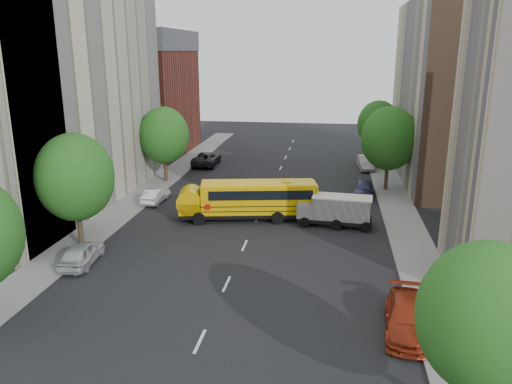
% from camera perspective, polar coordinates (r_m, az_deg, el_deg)
% --- Properties ---
extents(ground, '(120.00, 120.00, 0.00)m').
position_cam_1_polar(ground, '(36.59, -0.77, -4.98)').
color(ground, black).
rests_on(ground, ground).
extents(sidewalk_left, '(3.00, 80.00, 0.12)m').
position_cam_1_polar(sidewalk_left, '(44.30, -14.52, -1.67)').
color(sidewalk_left, slate).
rests_on(sidewalk_left, ground).
extents(sidewalk_right, '(3.00, 80.00, 0.12)m').
position_cam_1_polar(sidewalk_right, '(41.25, 16.40, -3.12)').
color(sidewalk_right, slate).
rests_on(sidewalk_right, ground).
extents(lane_markings, '(0.15, 64.00, 0.01)m').
position_cam_1_polar(lane_markings, '(45.97, 1.27, -0.59)').
color(lane_markings, silver).
rests_on(lane_markings, ground).
extents(building_left_cream, '(10.00, 26.00, 20.00)m').
position_cam_1_polar(building_left_cream, '(46.35, -22.45, 10.96)').
color(building_left_cream, '#C1B79B').
rests_on(building_left_cream, ground).
extents(building_left_redbrick, '(10.00, 15.00, 13.00)m').
position_cam_1_polar(building_left_redbrick, '(66.43, -12.39, 9.85)').
color(building_left_redbrick, maroon).
rests_on(building_left_redbrick, ground).
extents(building_right_far, '(10.00, 22.00, 18.00)m').
position_cam_1_polar(building_right_far, '(55.27, 21.97, 10.56)').
color(building_right_far, '#BCB392').
rests_on(building_right_far, ground).
extents(building_right_sidewall, '(10.10, 0.30, 18.00)m').
position_cam_1_polar(building_right_sidewall, '(44.66, 25.05, 9.24)').
color(building_right_sidewall, brown).
rests_on(building_right_sidewall, ground).
extents(street_tree_1, '(5.12, 5.12, 7.90)m').
position_cam_1_polar(street_tree_1, '(35.02, -20.00, 1.58)').
color(street_tree_1, '#38281C').
rests_on(street_tree_1, ground).
extents(street_tree_2, '(4.99, 4.99, 7.71)m').
position_cam_1_polar(street_tree_2, '(51.22, -10.46, 6.39)').
color(street_tree_2, '#38281C').
rests_on(street_tree_2, ground).
extents(street_tree_3, '(4.61, 4.61, 7.11)m').
position_cam_1_polar(street_tree_3, '(18.68, 24.87, -12.98)').
color(street_tree_3, '#38281C').
rests_on(street_tree_3, ground).
extents(street_tree_4, '(5.25, 5.25, 8.10)m').
position_cam_1_polar(street_tree_4, '(48.68, 14.96, 5.93)').
color(street_tree_4, '#38281C').
rests_on(street_tree_4, ground).
extents(street_tree_5, '(4.86, 4.86, 7.51)m').
position_cam_1_polar(street_tree_5, '(60.54, 13.80, 7.50)').
color(street_tree_5, '#38281C').
rests_on(street_tree_5, ground).
extents(school_bus, '(11.33, 4.54, 3.12)m').
position_cam_1_polar(school_bus, '(39.52, -0.97, -0.72)').
color(school_bus, black).
rests_on(school_bus, ground).
extents(safari_truck, '(5.71, 2.52, 2.38)m').
position_cam_1_polar(safari_truck, '(38.67, 9.12, -2.05)').
color(safari_truck, black).
rests_on(safari_truck, ground).
extents(parked_car_0, '(2.10, 4.43, 1.46)m').
position_cam_1_polar(parked_car_0, '(33.44, -19.31, -6.63)').
color(parked_car_0, '#B4B6BB').
rests_on(parked_car_0, ground).
extents(parked_car_1, '(1.49, 3.94, 1.28)m').
position_cam_1_polar(parked_car_1, '(45.15, -11.41, -0.37)').
color(parked_car_1, silver).
rests_on(parked_car_1, ground).
extents(parked_car_2, '(2.84, 5.84, 1.60)m').
position_cam_1_polar(parked_car_2, '(58.99, -5.69, 3.82)').
color(parked_car_2, black).
rests_on(parked_car_2, ground).
extents(parked_car_3, '(2.55, 5.34, 1.50)m').
position_cam_1_polar(parked_car_3, '(25.56, 16.92, -13.55)').
color(parked_car_3, '#992C13').
rests_on(parked_car_3, ground).
extents(parked_car_4, '(2.11, 4.35, 1.43)m').
position_cam_1_polar(parked_car_4, '(47.25, 12.21, 0.39)').
color(parked_car_4, '#343359').
rests_on(parked_car_4, ground).
extents(parked_car_5, '(2.01, 4.74, 1.52)m').
position_cam_1_polar(parked_car_5, '(58.10, 12.42, 3.30)').
color(parked_car_5, gray).
rests_on(parked_car_5, ground).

